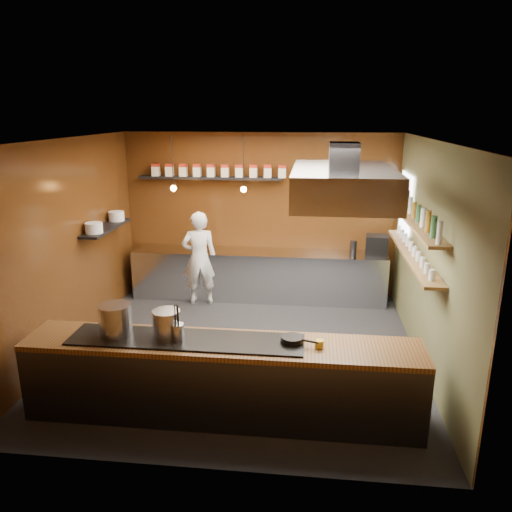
# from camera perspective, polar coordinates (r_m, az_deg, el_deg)

# --- Properties ---
(floor) EXTENTS (5.00, 5.00, 0.00)m
(floor) POSITION_cam_1_polar(r_m,az_deg,el_deg) (7.38, -1.57, -10.81)
(floor) COLOR black
(floor) RESTS_ON ground
(back_wall) EXTENTS (5.00, 0.00, 5.00)m
(back_wall) POSITION_cam_1_polar(r_m,az_deg,el_deg) (9.24, 0.51, 4.65)
(back_wall) COLOR #38160A
(back_wall) RESTS_ON ground
(left_wall) EXTENTS (0.00, 5.00, 5.00)m
(left_wall) POSITION_cam_1_polar(r_m,az_deg,el_deg) (7.59, -20.71, 1.02)
(left_wall) COLOR #38160A
(left_wall) RESTS_ON ground
(right_wall) EXTENTS (0.00, 5.00, 5.00)m
(right_wall) POSITION_cam_1_polar(r_m,az_deg,el_deg) (6.94, 19.22, -0.18)
(right_wall) COLOR brown
(right_wall) RESTS_ON ground
(ceiling) EXTENTS (5.00, 5.00, 0.00)m
(ceiling) POSITION_cam_1_polar(r_m,az_deg,el_deg) (6.58, -1.78, 13.14)
(ceiling) COLOR silver
(ceiling) RESTS_ON back_wall
(window_pane) EXTENTS (0.00, 1.00, 1.00)m
(window_pane) POSITION_cam_1_polar(r_m,az_deg,el_deg) (8.47, 16.73, 5.66)
(window_pane) COLOR white
(window_pane) RESTS_ON right_wall
(prep_counter) EXTENTS (4.60, 0.65, 0.90)m
(prep_counter) POSITION_cam_1_polar(r_m,az_deg,el_deg) (9.20, 0.28, -2.19)
(prep_counter) COLOR silver
(prep_counter) RESTS_ON floor
(pass_counter) EXTENTS (4.40, 0.72, 0.94)m
(pass_counter) POSITION_cam_1_polar(r_m,az_deg,el_deg) (5.77, -3.91, -13.84)
(pass_counter) COLOR #38383D
(pass_counter) RESTS_ON floor
(tin_shelf) EXTENTS (2.60, 0.26, 0.04)m
(tin_shelf) POSITION_cam_1_polar(r_m,az_deg,el_deg) (9.13, -5.27, 8.89)
(tin_shelf) COLOR black
(tin_shelf) RESTS_ON back_wall
(plate_shelf) EXTENTS (0.30, 1.40, 0.04)m
(plate_shelf) POSITION_cam_1_polar(r_m,az_deg,el_deg) (8.39, -16.74, 3.11)
(plate_shelf) COLOR black
(plate_shelf) RESTS_ON left_wall
(bottle_shelf_upper) EXTENTS (0.26, 2.80, 0.04)m
(bottle_shelf_upper) POSITION_cam_1_polar(r_m,az_deg,el_deg) (7.10, 17.76, 3.80)
(bottle_shelf_upper) COLOR olive
(bottle_shelf_upper) RESTS_ON right_wall
(bottle_shelf_lower) EXTENTS (0.26, 2.80, 0.04)m
(bottle_shelf_lower) POSITION_cam_1_polar(r_m,az_deg,el_deg) (7.21, 17.44, 0.15)
(bottle_shelf_lower) COLOR olive
(bottle_shelf_lower) RESTS_ON right_wall
(extractor_hood) EXTENTS (1.20, 2.00, 0.72)m
(extractor_hood) POSITION_cam_1_polar(r_m,az_deg,el_deg) (6.18, 9.87, 8.10)
(extractor_hood) COLOR #38383D
(extractor_hood) RESTS_ON ceiling
(pendant_left) EXTENTS (0.10, 0.10, 0.95)m
(pendant_left) POSITION_cam_1_polar(r_m,az_deg,el_deg) (8.62, -9.44, 7.98)
(pendant_left) COLOR black
(pendant_left) RESTS_ON ceiling
(pendant_right) EXTENTS (0.10, 0.10, 0.95)m
(pendant_right) POSITION_cam_1_polar(r_m,az_deg,el_deg) (8.37, -1.43, 7.96)
(pendant_right) COLOR black
(pendant_right) RESTS_ON ceiling
(storage_tins) EXTENTS (2.43, 0.13, 0.22)m
(storage_tins) POSITION_cam_1_polar(r_m,az_deg,el_deg) (9.08, -4.35, 9.71)
(storage_tins) COLOR beige
(storage_tins) RESTS_ON tin_shelf
(plate_stacks) EXTENTS (0.26, 1.16, 0.16)m
(plate_stacks) POSITION_cam_1_polar(r_m,az_deg,el_deg) (8.37, -16.79, 3.78)
(plate_stacks) COLOR white
(plate_stacks) RESTS_ON plate_shelf
(bottles) EXTENTS (0.06, 2.66, 0.24)m
(bottles) POSITION_cam_1_polar(r_m,az_deg,el_deg) (7.07, 17.86, 4.90)
(bottles) COLOR silver
(bottles) RESTS_ON bottle_shelf_upper
(wine_glasses) EXTENTS (0.07, 2.37, 0.13)m
(wine_glasses) POSITION_cam_1_polar(r_m,az_deg,el_deg) (7.18, 17.50, 0.80)
(wine_glasses) COLOR silver
(wine_glasses) RESTS_ON bottle_shelf_lower
(stockpot_large) EXTENTS (0.41, 0.41, 0.35)m
(stockpot_large) POSITION_cam_1_polar(r_m,az_deg,el_deg) (5.81, -15.78, -7.02)
(stockpot_large) COLOR #BABDC1
(stockpot_large) RESTS_ON pass_counter
(stockpot_small) EXTENTS (0.40, 0.40, 0.30)m
(stockpot_small) POSITION_cam_1_polar(r_m,az_deg,el_deg) (5.68, -10.18, -7.56)
(stockpot_small) COLOR silver
(stockpot_small) RESTS_ON pass_counter
(utensil_crock) EXTENTS (0.19, 0.19, 0.19)m
(utensil_crock) POSITION_cam_1_polar(r_m,az_deg,el_deg) (5.57, -8.97, -8.57)
(utensil_crock) COLOR #BABDC2
(utensil_crock) RESTS_ON pass_counter
(frying_pan) EXTENTS (0.42, 0.26, 0.06)m
(frying_pan) POSITION_cam_1_polar(r_m,az_deg,el_deg) (5.49, 4.21, -9.50)
(frying_pan) COLOR black
(frying_pan) RESTS_ON pass_counter
(butter_jar) EXTENTS (0.12, 0.12, 0.08)m
(butter_jar) POSITION_cam_1_polar(r_m,az_deg,el_deg) (5.45, 7.26, -9.92)
(butter_jar) COLOR gold
(butter_jar) RESTS_ON pass_counter
(espresso_machine) EXTENTS (0.42, 0.40, 0.38)m
(espresso_machine) POSITION_cam_1_polar(r_m,az_deg,el_deg) (8.97, 13.63, 1.13)
(espresso_machine) COLOR black
(espresso_machine) RESTS_ON prep_counter
(chef) EXTENTS (0.69, 0.54, 1.69)m
(chef) POSITION_cam_1_polar(r_m,az_deg,el_deg) (8.92, -6.49, -0.24)
(chef) COLOR white
(chef) RESTS_ON floor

